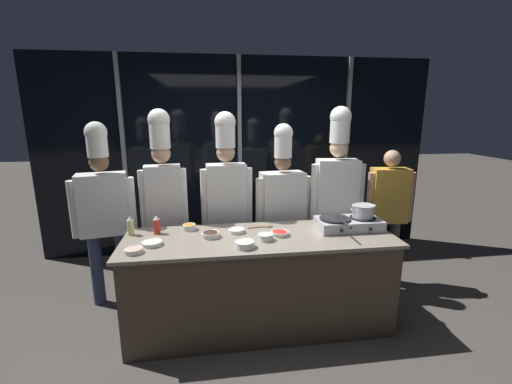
{
  "coord_description": "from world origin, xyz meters",
  "views": [
    {
      "loc": [
        -0.44,
        -2.86,
        1.98
      ],
      "look_at": [
        0.0,
        0.25,
        1.23
      ],
      "focal_mm": 24.0,
      "sensor_mm": 36.0,
      "label": 1
    }
  ],
  "objects_px": {
    "prep_bowl_carrots": "(189,227)",
    "prep_bowl_soy_glaze": "(210,234)",
    "squeeze_bottle_chili": "(157,225)",
    "chef_sous": "(163,188)",
    "frying_pan": "(335,217)",
    "prep_bowl_garlic": "(245,244)",
    "chef_head": "(103,205)",
    "chef_pastry": "(282,201)",
    "chef_apprentice": "(337,188)",
    "prep_bowl_onion": "(152,243)",
    "portable_stove": "(349,224)",
    "squeeze_bottle_oil": "(131,226)",
    "prep_bowl_bean_sprouts": "(265,237)",
    "prep_bowl_shrimp": "(134,250)",
    "prep_bowl_bell_pepper": "(280,233)",
    "stock_pot": "(363,211)",
    "person_guest": "(388,205)",
    "prep_bowl_rice": "(237,230)",
    "serving_spoon_slotted": "(265,226)",
    "chef_line": "(226,191)"
  },
  "relations": [
    {
      "from": "prep_bowl_garlic",
      "to": "prep_bowl_bell_pepper",
      "type": "height_order",
      "value": "prep_bowl_garlic"
    },
    {
      "from": "prep_bowl_shrimp",
      "to": "person_guest",
      "type": "bearing_deg",
      "value": 17.83
    },
    {
      "from": "prep_bowl_shrimp",
      "to": "serving_spoon_slotted",
      "type": "relative_size",
      "value": 0.59
    },
    {
      "from": "frying_pan",
      "to": "prep_bowl_rice",
      "type": "height_order",
      "value": "frying_pan"
    },
    {
      "from": "prep_bowl_soy_glaze",
      "to": "person_guest",
      "type": "relative_size",
      "value": 0.1
    },
    {
      "from": "frying_pan",
      "to": "prep_bowl_bean_sprouts",
      "type": "height_order",
      "value": "frying_pan"
    },
    {
      "from": "stock_pot",
      "to": "chef_line",
      "type": "distance_m",
      "value": 1.39
    },
    {
      "from": "frying_pan",
      "to": "prep_bowl_bell_pepper",
      "type": "distance_m",
      "value": 0.56
    },
    {
      "from": "prep_bowl_garlic",
      "to": "prep_bowl_soy_glaze",
      "type": "bearing_deg",
      "value": 134.16
    },
    {
      "from": "frying_pan",
      "to": "chef_pastry",
      "type": "relative_size",
      "value": 0.27
    },
    {
      "from": "prep_bowl_garlic",
      "to": "prep_bowl_bell_pepper",
      "type": "relative_size",
      "value": 0.99
    },
    {
      "from": "chef_head",
      "to": "chef_pastry",
      "type": "bearing_deg",
      "value": 170.59
    },
    {
      "from": "prep_bowl_shrimp",
      "to": "chef_apprentice",
      "type": "distance_m",
      "value": 2.16
    },
    {
      "from": "prep_bowl_onion",
      "to": "squeeze_bottle_chili",
      "type": "bearing_deg",
      "value": 89.02
    },
    {
      "from": "squeeze_bottle_chili",
      "to": "squeeze_bottle_oil",
      "type": "distance_m",
      "value": 0.23
    },
    {
      "from": "prep_bowl_garlic",
      "to": "prep_bowl_carrots",
      "type": "distance_m",
      "value": 0.69
    },
    {
      "from": "prep_bowl_shrimp",
      "to": "chef_pastry",
      "type": "relative_size",
      "value": 0.08
    },
    {
      "from": "chef_pastry",
      "to": "prep_bowl_bean_sprouts",
      "type": "bearing_deg",
      "value": 60.95
    },
    {
      "from": "prep_bowl_carrots",
      "to": "chef_apprentice",
      "type": "bearing_deg",
      "value": 11.91
    },
    {
      "from": "stock_pot",
      "to": "prep_bowl_shrimp",
      "type": "height_order",
      "value": "stock_pot"
    },
    {
      "from": "prep_bowl_bean_sprouts",
      "to": "chef_apprentice",
      "type": "height_order",
      "value": "chef_apprentice"
    },
    {
      "from": "prep_bowl_soy_glaze",
      "to": "chef_apprentice",
      "type": "bearing_deg",
      "value": 21.83
    },
    {
      "from": "portable_stove",
      "to": "person_guest",
      "type": "distance_m",
      "value": 0.88
    },
    {
      "from": "frying_pan",
      "to": "chef_sous",
      "type": "height_order",
      "value": "chef_sous"
    },
    {
      "from": "prep_bowl_onion",
      "to": "serving_spoon_slotted",
      "type": "height_order",
      "value": "prep_bowl_onion"
    },
    {
      "from": "frying_pan",
      "to": "prep_bowl_bell_pepper",
      "type": "height_order",
      "value": "frying_pan"
    },
    {
      "from": "squeeze_bottle_oil",
      "to": "prep_bowl_carrots",
      "type": "distance_m",
      "value": 0.52
    },
    {
      "from": "prep_bowl_carrots",
      "to": "prep_bowl_rice",
      "type": "height_order",
      "value": "prep_bowl_carrots"
    },
    {
      "from": "prep_bowl_garlic",
      "to": "chef_head",
      "type": "xyz_separation_m",
      "value": [
        -1.32,
        0.86,
        0.14
      ]
    },
    {
      "from": "prep_bowl_soy_glaze",
      "to": "prep_bowl_carrots",
      "type": "bearing_deg",
      "value": 131.64
    },
    {
      "from": "prep_bowl_carrots",
      "to": "chef_pastry",
      "type": "xyz_separation_m",
      "value": [
        0.98,
        0.41,
        0.11
      ]
    },
    {
      "from": "chef_apprentice",
      "to": "person_guest",
      "type": "xyz_separation_m",
      "value": [
        0.62,
        0.02,
        -0.22
      ]
    },
    {
      "from": "prep_bowl_carrots",
      "to": "portable_stove",
      "type": "bearing_deg",
      "value": -7.07
    },
    {
      "from": "prep_bowl_rice",
      "to": "chef_line",
      "type": "relative_size",
      "value": 0.08
    },
    {
      "from": "frying_pan",
      "to": "prep_bowl_garlic",
      "type": "xyz_separation_m",
      "value": [
        -0.89,
        -0.31,
        -0.1
      ]
    },
    {
      "from": "prep_bowl_carrots",
      "to": "prep_bowl_soy_glaze",
      "type": "relative_size",
      "value": 0.75
    },
    {
      "from": "stock_pot",
      "to": "prep_bowl_carrots",
      "type": "bearing_deg",
      "value": 173.53
    },
    {
      "from": "frying_pan",
      "to": "prep_bowl_bean_sprouts",
      "type": "distance_m",
      "value": 0.72
    },
    {
      "from": "squeeze_bottle_chili",
      "to": "chef_sous",
      "type": "distance_m",
      "value": 0.52
    },
    {
      "from": "prep_bowl_soy_glaze",
      "to": "prep_bowl_bell_pepper",
      "type": "bearing_deg",
      "value": -4.21
    },
    {
      "from": "prep_bowl_onion",
      "to": "chef_apprentice",
      "type": "relative_size",
      "value": 0.09
    },
    {
      "from": "frying_pan",
      "to": "squeeze_bottle_chili",
      "type": "bearing_deg",
      "value": 175.4
    },
    {
      "from": "portable_stove",
      "to": "chef_head",
      "type": "xyz_separation_m",
      "value": [
        -2.35,
        0.54,
        0.12
      ]
    },
    {
      "from": "prep_bowl_bean_sprouts",
      "to": "prep_bowl_onion",
      "type": "bearing_deg",
      "value": 178.72
    },
    {
      "from": "stock_pot",
      "to": "squeeze_bottle_chili",
      "type": "xyz_separation_m",
      "value": [
        -1.92,
        0.13,
        -0.09
      ]
    },
    {
      "from": "frying_pan",
      "to": "squeeze_bottle_oil",
      "type": "height_order",
      "value": "squeeze_bottle_oil"
    },
    {
      "from": "stock_pot",
      "to": "serving_spoon_slotted",
      "type": "relative_size",
      "value": 0.94
    },
    {
      "from": "prep_bowl_garlic",
      "to": "prep_bowl_bean_sprouts",
      "type": "distance_m",
      "value": 0.24
    },
    {
      "from": "prep_bowl_garlic",
      "to": "prep_bowl_onion",
      "type": "height_order",
      "value": "prep_bowl_garlic"
    },
    {
      "from": "stock_pot",
      "to": "chef_head",
      "type": "distance_m",
      "value": 2.55
    }
  ]
}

